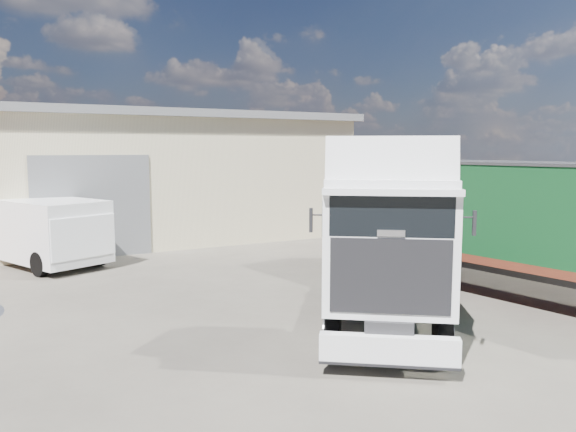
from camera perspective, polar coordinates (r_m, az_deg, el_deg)
name	(u,v)px	position (r m, az deg, el deg)	size (l,w,h in m)	color
ground	(273,329)	(12.20, -1.52, -11.37)	(120.00, 120.00, 0.00)	black
brick_boundary_wall	(462,213)	(23.52, 17.22, 0.28)	(0.35, 26.00, 2.50)	maroon
tractor_unit	(386,257)	(11.25, 9.95, -4.11)	(5.31, 6.09, 4.03)	black
box_trailer	(501,214)	(15.51, 20.85, 0.16)	(3.93, 10.72, 3.49)	#2D2D30
panel_van	(42,231)	(20.18, -23.69, -1.38)	(4.10, 5.76, 2.18)	black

